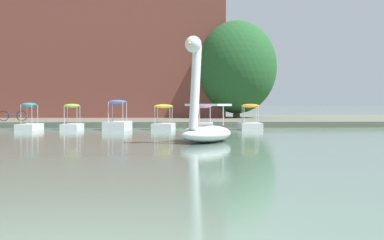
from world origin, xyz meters
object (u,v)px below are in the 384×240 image
object	(u,v)px
pedal_boat_pink	(205,122)
tree_willow_overhanging	(237,67)
swan_boat	(204,123)
bicycle_parked	(13,116)
pedal_boat_blue	(118,122)
pedal_boat_lime	(72,122)
pedal_boat_teal	(29,122)
pedal_boat_orange	(250,123)
pedal_boat_yellow	(164,121)

from	to	relation	value
pedal_boat_pink	tree_willow_overhanging	world-z (taller)	tree_willow_overhanging
swan_boat	bicycle_parked	bearing A→B (deg)	129.91
pedal_boat_blue	pedal_boat_lime	size ratio (longest dim) A/B	1.22
pedal_boat_blue	pedal_boat_teal	world-z (taller)	pedal_boat_blue
swan_boat	pedal_boat_blue	distance (m)	10.05
pedal_boat_orange	pedal_boat_yellow	size ratio (longest dim) A/B	1.09
pedal_boat_orange	pedal_boat_pink	size ratio (longest dim) A/B	1.11
swan_boat	pedal_boat_yellow	distance (m)	9.27
pedal_boat_pink	pedal_boat_yellow	bearing A→B (deg)	-176.69
pedal_boat_pink	bicycle_parked	world-z (taller)	pedal_boat_pink
swan_boat	tree_willow_overhanging	distance (m)	21.20
pedal_boat_blue	swan_boat	bearing A→B (deg)	-65.70
pedal_boat_lime	bicycle_parked	distance (m)	6.06
pedal_boat_pink	pedal_boat_blue	bearing A→B (deg)	-178.74
swan_boat	pedal_boat_yellow	world-z (taller)	swan_boat
tree_willow_overhanging	bicycle_parked	size ratio (longest dim) A/B	4.35
pedal_boat_orange	bicycle_parked	xyz separation A→B (m)	(-14.25, 4.35, 0.28)
swan_boat	pedal_boat_pink	bearing A→B (deg)	85.81
pedal_boat_orange	bicycle_parked	distance (m)	14.90
tree_willow_overhanging	bicycle_parked	world-z (taller)	tree_willow_overhanging
swan_boat	pedal_boat_pink	world-z (taller)	swan_boat
pedal_boat_pink	pedal_boat_lime	world-z (taller)	pedal_boat_lime
swan_boat	pedal_boat_lime	bearing A→B (deg)	125.76
bicycle_parked	pedal_boat_teal	bearing A→B (deg)	-62.61
swan_boat	pedal_boat_orange	distance (m)	9.45
pedal_boat_lime	pedal_boat_teal	world-z (taller)	pedal_boat_teal
pedal_boat_teal	pedal_boat_pink	bearing A→B (deg)	1.90
swan_boat	pedal_boat_blue	bearing A→B (deg)	114.30
pedal_boat_blue	bicycle_parked	size ratio (longest dim) A/B	1.29
pedal_boat_teal	pedal_boat_lime	bearing A→B (deg)	5.91
swan_boat	pedal_boat_yellow	bearing A→B (deg)	100.01
pedal_boat_pink	pedal_boat_teal	distance (m)	9.54
pedal_boat_yellow	tree_willow_overhanging	distance (m)	13.26
pedal_boat_teal	swan_boat	bearing A→B (deg)	-45.29
pedal_boat_lime	tree_willow_overhanging	world-z (taller)	tree_willow_overhanging
pedal_boat_yellow	pedal_boat_lime	distance (m)	5.00
pedal_boat_orange	pedal_boat_lime	world-z (taller)	pedal_boat_lime
tree_willow_overhanging	swan_boat	bearing A→B (deg)	-101.02
pedal_boat_blue	bicycle_parked	xyz separation A→B (m)	(-6.96, 4.10, 0.23)
pedal_boat_orange	pedal_boat_pink	xyz separation A→B (m)	(-2.48, 0.36, -0.00)
tree_willow_overhanging	bicycle_parked	bearing A→B (deg)	-154.32
pedal_boat_orange	pedal_boat_teal	size ratio (longest dim) A/B	1.07
swan_boat	pedal_boat_lime	size ratio (longest dim) A/B	2.04
swan_boat	bicycle_parked	size ratio (longest dim) A/B	2.17
pedal_boat_blue	tree_willow_overhanging	size ratio (longest dim) A/B	0.30
pedal_boat_yellow	tree_willow_overhanging	world-z (taller)	tree_willow_overhanging
tree_willow_overhanging	pedal_boat_lime	bearing A→B (deg)	-133.10
swan_boat	pedal_boat_pink	distance (m)	9.29
pedal_boat_lime	bicycle_parked	bearing A→B (deg)	137.67
pedal_boat_blue	tree_willow_overhanging	bearing A→B (deg)	54.40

